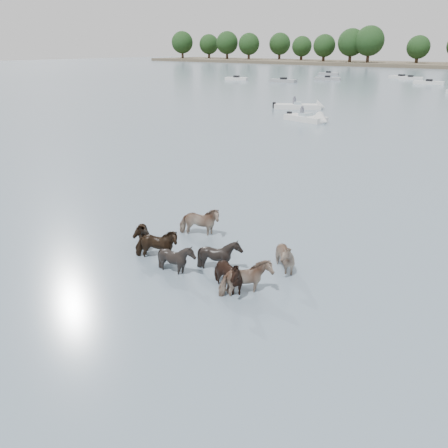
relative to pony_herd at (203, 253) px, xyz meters
The scene contains 6 objects.
ground 0.68m from the pony_herd, 107.27° to the left, with size 400.00×400.00×0.00m, color #4D626F.
shoreline 166.07m from the pony_herd, 114.99° to the left, with size 160.00×30.00×1.00m, color #4C4233.
pony_herd is the anchor object (origin of this frame).
motorboat_a 29.83m from the pony_herd, 112.55° to the left, with size 4.60×2.30×1.92m.
motorboat_f 38.75m from the pony_herd, 115.14° to the left, with size 5.47×4.20×1.92m.
treeline 165.04m from the pony_herd, 115.43° to the left, with size 146.40×21.30×12.34m.
Camera 1 is at (8.80, -10.14, 6.44)m, focal length 36.73 mm.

